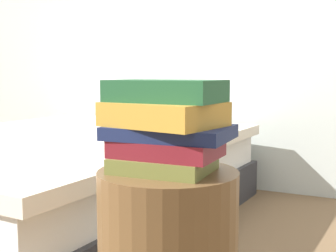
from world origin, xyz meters
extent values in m
cube|color=#2D2D33|center=(-1.07, 0.90, 0.11)|extent=(1.61, 2.08, 0.22)
cube|color=white|center=(-1.07, 0.90, 0.31)|extent=(1.55, 2.00, 0.18)
cube|color=silver|center=(-1.07, 0.90, 0.43)|extent=(1.64, 2.04, 0.06)
ellipsoid|color=white|center=(-1.03, 1.70, 0.54)|extent=(0.58, 0.31, 0.16)
cube|color=olive|center=(-0.01, -0.01, 0.56)|extent=(0.24, 0.20, 0.04)
cube|color=maroon|center=(0.00, -0.01, 0.60)|extent=(0.26, 0.18, 0.04)
cube|color=#19234C|center=(0.00, 0.01, 0.64)|extent=(0.31, 0.23, 0.03)
cube|color=#B7842D|center=(-0.01, 0.00, 0.69)|extent=(0.30, 0.25, 0.06)
cube|color=#1E512D|center=(-0.01, 0.01, 0.74)|extent=(0.28, 0.18, 0.05)
camera|label=1|loc=(0.49, -0.99, 0.79)|focal=48.14mm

